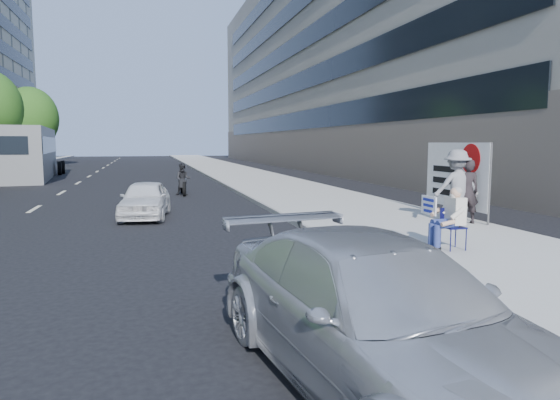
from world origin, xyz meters
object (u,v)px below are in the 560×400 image
object	(u,v)px
protest_banner	(456,175)
pedestrian_woman	(467,191)
white_sedan_near	(145,199)
bus	(29,154)
seated_protester	(448,215)
motorcycle	(183,181)
parked_sedan	(377,313)
jogger	(457,187)

from	to	relation	value
protest_banner	pedestrian_woman	bearing A→B (deg)	-109.35
white_sedan_near	bus	bearing A→B (deg)	117.74
seated_protester	pedestrian_woman	xyz separation A→B (m)	(2.44, 2.83, 0.15)
seated_protester	white_sedan_near	distance (m)	9.41
pedestrian_woman	motorcycle	distance (m)	13.00
protest_banner	parked_sedan	bearing A→B (deg)	-128.02
jogger	pedestrian_woman	size ratio (longest dim) A/B	1.15
parked_sedan	white_sedan_near	xyz separation A→B (m)	(-2.18, 11.86, -0.13)
jogger	pedestrian_woman	world-z (taller)	jogger
protest_banner	white_sedan_near	size ratio (longest dim) A/B	0.89
protest_banner	bus	xyz separation A→B (m)	(-16.15, 22.96, 0.23)
seated_protester	jogger	size ratio (longest dim) A/B	0.65
seated_protester	protest_banner	size ratio (longest dim) A/B	0.43
seated_protester	pedestrian_woman	distance (m)	3.74
jogger	pedestrian_woman	distance (m)	0.30
pedestrian_woman	protest_banner	bearing A→B (deg)	-94.35
pedestrian_woman	seated_protester	bearing A→B (deg)	64.18
seated_protester	jogger	bearing A→B (deg)	53.28
white_sedan_near	bus	world-z (taller)	bus
parked_sedan	bus	size ratio (longest dim) A/B	0.40
seated_protester	parked_sedan	distance (m)	6.03
white_sedan_near	motorcycle	size ratio (longest dim) A/B	1.67
parked_sedan	jogger	bearing A→B (deg)	43.64
parked_sedan	bus	xyz separation A→B (m)	(-9.47, 31.51, 0.93)
protest_banner	bus	bearing A→B (deg)	125.12
jogger	bus	world-z (taller)	bus
jogger	protest_banner	bearing A→B (deg)	-115.65
motorcycle	bus	xyz separation A→B (m)	(-8.95, 12.99, 1.00)
jogger	bus	bearing A→B (deg)	-49.73
jogger	white_sedan_near	size ratio (longest dim) A/B	0.59
protest_banner	motorcycle	distance (m)	12.33
motorcycle	parked_sedan	bearing A→B (deg)	-81.24
protest_banner	motorcycle	world-z (taller)	protest_banner
pedestrian_woman	motorcycle	world-z (taller)	pedestrian_woman
white_sedan_near	jogger	bearing A→B (deg)	-20.05
protest_banner	bus	distance (m)	28.07
jogger	parked_sedan	size ratio (longest dim) A/B	0.41
seated_protester	protest_banner	world-z (taller)	protest_banner
pedestrian_woman	parked_sedan	world-z (taller)	pedestrian_woman
pedestrian_woman	motorcycle	xyz separation A→B (m)	(-6.82, 11.06, -0.39)
pedestrian_woman	white_sedan_near	bearing A→B (deg)	-12.40
protest_banner	jogger	bearing A→B (deg)	-122.94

